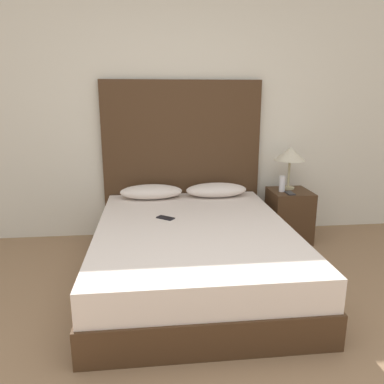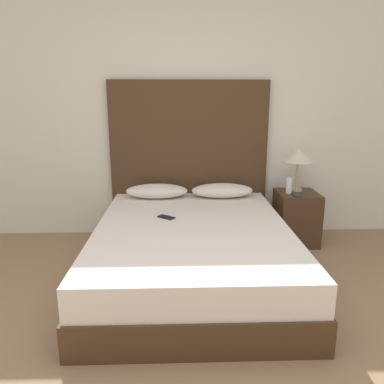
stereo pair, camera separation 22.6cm
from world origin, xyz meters
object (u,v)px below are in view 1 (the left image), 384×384
bed (193,252)px  nightstand (289,215)px  table_lamp (290,155)px  phone_on_nightstand (290,193)px  phone_on_bed (166,218)px

bed → nightstand: bearing=34.5°
table_lamp → phone_on_nightstand: bearing=-105.0°
nightstand → table_lamp: bearing=87.7°
bed → phone_on_nightstand: 1.27m
phone_on_bed → phone_on_nightstand: bearing=19.7°
nightstand → table_lamp: (0.00, 0.09, 0.63)m
bed → table_lamp: bearing=37.4°
phone_on_bed → table_lamp: 1.52m
nightstand → phone_on_nightstand: bearing=-114.2°
bed → phone_on_nightstand: (1.04, 0.64, 0.31)m
bed → phone_on_bed: (-0.22, 0.19, 0.24)m
bed → phone_on_bed: phone_on_bed is taller
nightstand → table_lamp: 0.63m
phone_on_nightstand → table_lamp: bearing=75.0°
phone_on_bed → phone_on_nightstand: (1.26, 0.45, 0.07)m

